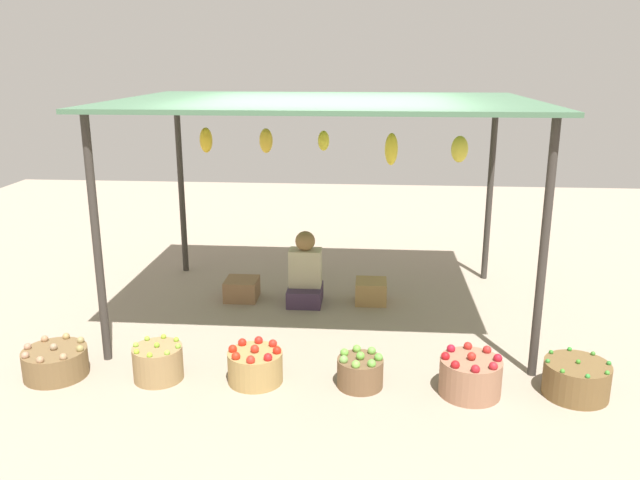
% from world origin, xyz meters
% --- Properties ---
extents(ground_plane, '(14.00, 14.00, 0.00)m').
position_xyz_m(ground_plane, '(0.00, 0.00, 0.00)').
color(ground_plane, gray).
extents(market_stall_structure, '(3.92, 2.74, 2.15)m').
position_xyz_m(market_stall_structure, '(0.00, 0.00, 2.02)').
color(market_stall_structure, '#38332D').
rests_on(market_stall_structure, ground).
extents(vendor_person, '(0.36, 0.44, 0.78)m').
position_xyz_m(vendor_person, '(-0.23, 0.28, 0.30)').
color(vendor_person, '#413049').
rests_on(vendor_person, ground).
extents(basket_potatoes, '(0.52, 0.52, 0.29)m').
position_xyz_m(basket_potatoes, '(-2.11, -1.55, 0.12)').
color(basket_potatoes, brown).
rests_on(basket_potatoes, ground).
extents(basket_limes, '(0.40, 0.40, 0.32)m').
position_xyz_m(basket_limes, '(-1.25, -1.53, 0.14)').
color(basket_limes, '#997A4E').
rests_on(basket_limes, ground).
extents(basket_red_tomatoes, '(0.44, 0.44, 0.32)m').
position_xyz_m(basket_red_tomatoes, '(-0.45, -1.52, 0.14)').
color(basket_red_tomatoes, '#A7864D').
rests_on(basket_red_tomatoes, ground).
extents(basket_green_apples, '(0.37, 0.37, 0.30)m').
position_xyz_m(basket_green_apples, '(0.39, -1.53, 0.13)').
color(basket_green_apples, brown).
rests_on(basket_green_apples, ground).
extents(basket_red_apples, '(0.48, 0.48, 0.35)m').
position_xyz_m(basket_red_apples, '(1.25, -1.58, 0.15)').
color(basket_red_apples, '#996B50').
rests_on(basket_red_apples, ground).
extents(basket_green_chilies, '(0.50, 0.50, 0.30)m').
position_xyz_m(basket_green_chilies, '(2.06, -1.53, 0.14)').
color(basket_green_chilies, brown).
rests_on(basket_green_chilies, ground).
extents(wooden_crate_near_vendor, '(0.35, 0.35, 0.22)m').
position_xyz_m(wooden_crate_near_vendor, '(-0.93, 0.31, 0.11)').
color(wooden_crate_near_vendor, '#8F6946').
rests_on(wooden_crate_near_vendor, ground).
extents(wooden_crate_stacked_rear, '(0.33, 0.33, 0.24)m').
position_xyz_m(wooden_crate_stacked_rear, '(0.47, 0.33, 0.12)').
color(wooden_crate_stacked_rear, '#A27F49').
rests_on(wooden_crate_stacked_rear, ground).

